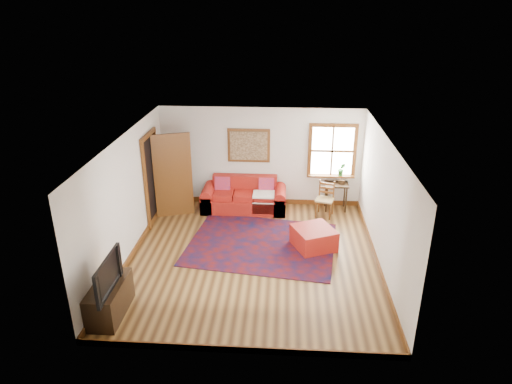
# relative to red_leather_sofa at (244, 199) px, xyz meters

# --- Properties ---
(ground) EXTENTS (5.50, 5.50, 0.00)m
(ground) POSITION_rel_red_leather_sofa_xyz_m (0.39, -2.34, -0.27)
(ground) COLOR #462A12
(ground) RESTS_ON ground
(room_envelope) EXTENTS (5.04, 5.54, 2.52)m
(room_envelope) POSITION_rel_red_leather_sofa_xyz_m (0.39, -2.33, 1.38)
(room_envelope) COLOR silver
(room_envelope) RESTS_ON ground
(window) EXTENTS (1.18, 0.20, 1.38)m
(window) POSITION_rel_red_leather_sofa_xyz_m (2.17, 0.36, 1.04)
(window) COLOR white
(window) RESTS_ON ground
(doorway) EXTENTS (0.89, 1.08, 2.14)m
(doorway) POSITION_rel_red_leather_sofa_xyz_m (-1.82, -0.56, 0.80)
(doorway) COLOR black
(doorway) RESTS_ON ground
(framed_artwork) EXTENTS (1.05, 0.07, 0.85)m
(framed_artwork) POSITION_rel_red_leather_sofa_xyz_m (0.09, 0.37, 1.28)
(framed_artwork) COLOR brown
(framed_artwork) RESTS_ON ground
(persian_rug) EXTENTS (3.37, 2.85, 0.02)m
(persian_rug) POSITION_rel_red_leather_sofa_xyz_m (0.53, -1.78, -0.26)
(persian_rug) COLOR #530C0B
(persian_rug) RESTS_ON ground
(red_leather_sofa) EXTENTS (2.08, 0.86, 0.81)m
(red_leather_sofa) POSITION_rel_red_leather_sofa_xyz_m (0.00, 0.00, 0.00)
(red_leather_sofa) COLOR #A81D15
(red_leather_sofa) RESTS_ON ground
(red_ottoman) EXTENTS (1.03, 1.03, 0.45)m
(red_ottoman) POSITION_rel_red_leather_sofa_xyz_m (1.64, -1.84, -0.05)
(red_ottoman) COLOR #A81D15
(red_ottoman) RESTS_ON ground
(side_table) EXTENTS (0.57, 0.43, 0.69)m
(side_table) POSITION_rel_red_leather_sofa_xyz_m (2.28, 0.14, 0.30)
(side_table) COLOR black
(side_table) RESTS_ON ground
(ladder_back_chair) EXTENTS (0.50, 0.48, 0.87)m
(ladder_back_chair) POSITION_rel_red_leather_sofa_xyz_m (1.99, -0.23, 0.20)
(ladder_back_chair) COLOR tan
(ladder_back_chair) RESTS_ON ground
(media_cabinet) EXTENTS (0.48, 1.06, 0.58)m
(media_cabinet) POSITION_rel_red_leather_sofa_xyz_m (-1.86, -4.30, 0.02)
(media_cabinet) COLOR black
(media_cabinet) RESTS_ON ground
(television) EXTENTS (0.14, 1.03, 0.60)m
(television) POSITION_rel_red_leather_sofa_xyz_m (-1.84, -4.48, 0.61)
(television) COLOR black
(television) RESTS_ON media_cabinet
(candle_hurricane) EXTENTS (0.12, 0.12, 0.18)m
(candle_hurricane) POSITION_rel_red_leather_sofa_xyz_m (-1.81, -3.87, 0.40)
(candle_hurricane) COLOR silver
(candle_hurricane) RESTS_ON media_cabinet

